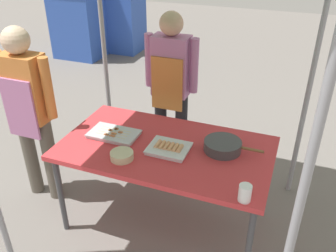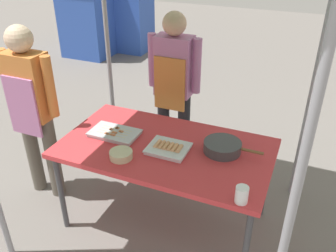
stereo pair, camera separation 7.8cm
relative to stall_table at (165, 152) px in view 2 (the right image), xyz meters
The scene contains 11 objects.
ground_plane 0.70m from the stall_table, ahead, with size 18.00×18.00×0.00m, color #66605B.
stall_table is the anchor object (origin of this frame).
tray_grilled_sausages 0.10m from the stall_table, 47.81° to the right, with size 0.30×0.25×0.05m.
tray_meat_skewers 0.44m from the stall_table, behind, with size 0.39×0.24×0.04m.
cooking_wok 0.44m from the stall_table, 13.29° to the left, with size 0.44×0.28×0.08m.
condiment_bowl 0.36m from the stall_table, 131.13° to the right, with size 0.17×0.17×0.05m, color #BFB28C.
drink_cup_near_edge 0.78m from the stall_table, 30.62° to the right, with size 0.08×0.08×0.11m, color white.
vendor_woman 0.89m from the stall_table, 107.91° to the left, with size 0.52×0.23×1.57m.
customer_nearby 1.20m from the stall_table, behind, with size 0.52×0.23×1.57m.
neighbor_stall_left 4.65m from the stall_table, 131.56° to the left, with size 0.85×0.67×1.82m.
neighbor_stall_right 4.90m from the stall_table, 122.75° to the left, with size 1.02×0.69×1.78m.
Camera 2 is at (0.91, -2.11, 2.23)m, focal length 38.41 mm.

